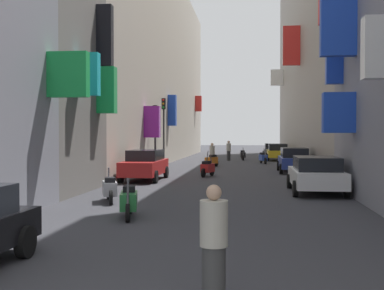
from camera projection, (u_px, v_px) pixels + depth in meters
The scene contains 19 objects.
ground_plane at pixel (230, 168), 32.94m from camera, with size 140.00×140.00×0.00m, color #38383D.
building_left_mid_b at pixel (142, 67), 42.86m from camera, with size 6.93×41.55×16.26m.
building_right_mid_b at pixel (331, 48), 41.32m from camera, with size 7.40×40.81×19.03m.
parked_car_red at pixel (145, 164), 24.55m from camera, with size 1.83×4.41×1.50m.
parked_car_yellow at pixel (278, 152), 42.97m from camera, with size 1.90×3.98×1.46m.
parked_car_white at pixel (316, 174), 19.23m from camera, with size 1.99×4.44×1.41m.
parked_car_blue at pixel (294, 160), 29.48m from camera, with size 1.84×4.21×1.48m.
parked_car_grey at pixel (273, 150), 48.71m from camera, with size 1.88×4.21×1.38m.
scooter_red at pixel (208, 168), 26.57m from camera, with size 0.71×1.76×1.13m.
scooter_orange at pixel (211, 160), 34.32m from camera, with size 0.87×1.86×1.13m.
scooter_green at pixel (129, 201), 13.54m from camera, with size 0.66×1.88×1.13m.
scooter_silver at pixel (110, 188), 16.62m from camera, with size 0.81×1.89×1.13m.
scooter_black at pixel (243, 155), 43.60m from camera, with size 0.54×1.91×1.13m.
scooter_blue at pixel (263, 158), 38.41m from camera, with size 0.67×1.80×1.13m.
pedestrian_crossing at pixel (212, 154), 36.03m from camera, with size 0.39×0.39×1.64m.
pedestrian_near_left at pixel (214, 245), 6.65m from camera, with size 0.51×0.51×1.61m.
pedestrian_near_right at pixel (229, 151), 42.66m from camera, with size 0.49×0.49×1.72m.
traffic_light_near_corner at pixel (155, 126), 31.29m from camera, with size 0.26×0.34×4.11m.
traffic_light_far_corner at pixel (164, 121), 33.98m from camera, with size 0.26×0.34×4.74m.
Camera 1 is at (1.38, -2.96, 2.28)m, focal length 46.37 mm.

